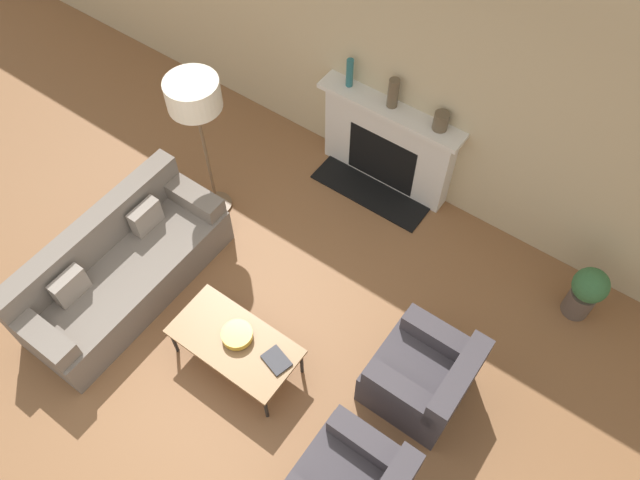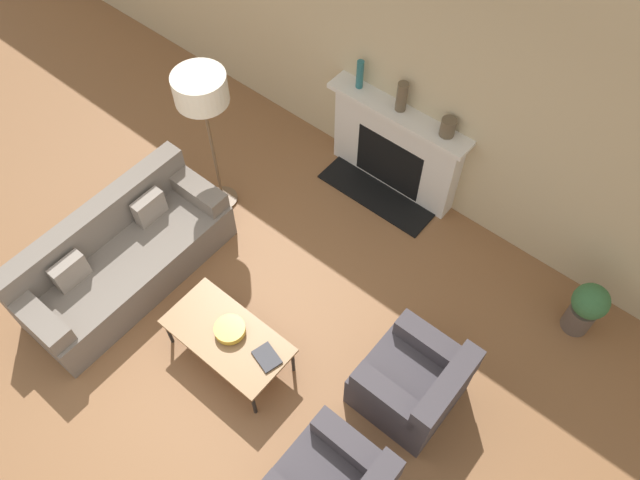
{
  "view_description": "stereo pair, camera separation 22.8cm",
  "coord_description": "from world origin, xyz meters",
  "px_view_note": "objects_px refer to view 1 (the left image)",
  "views": [
    {
      "loc": [
        1.97,
        -1.2,
        5.28
      ],
      "look_at": [
        0.02,
        1.53,
        0.45
      ],
      "focal_mm": 35.0,
      "sensor_mm": 36.0,
      "label": 1
    },
    {
      "loc": [
        2.16,
        -1.06,
        5.28
      ],
      "look_at": [
        0.02,
        1.53,
        0.45
      ],
      "focal_mm": 35.0,
      "sensor_mm": 36.0,
      "label": 2
    }
  ],
  "objects_px": {
    "coffee_table": "(235,342)",
    "bowl": "(237,335)",
    "couch": "(122,269)",
    "mantel_vase_center_left": "(393,93)",
    "mantel_vase_center_right": "(441,121)",
    "potted_plant": "(587,291)",
    "fireplace": "(387,145)",
    "armchair_far": "(424,378)",
    "floor_lamp": "(195,101)",
    "book": "(276,360)",
    "mantel_vase_left": "(350,73)"
  },
  "relations": [
    {
      "from": "mantel_vase_center_right",
      "to": "couch",
      "type": "bearing_deg",
      "value": -124.31
    },
    {
      "from": "fireplace",
      "to": "bowl",
      "type": "height_order",
      "value": "fireplace"
    },
    {
      "from": "book",
      "to": "couch",
      "type": "bearing_deg",
      "value": -162.27
    },
    {
      "from": "mantel_vase_center_right",
      "to": "floor_lamp",
      "type": "bearing_deg",
      "value": -142.03
    },
    {
      "from": "floor_lamp",
      "to": "mantel_vase_center_right",
      "type": "bearing_deg",
      "value": 37.97
    },
    {
      "from": "coffee_table",
      "to": "bowl",
      "type": "distance_m",
      "value": 0.09
    },
    {
      "from": "bowl",
      "to": "floor_lamp",
      "type": "bearing_deg",
      "value": 138.33
    },
    {
      "from": "couch",
      "to": "book",
      "type": "bearing_deg",
      "value": -87.41
    },
    {
      "from": "book",
      "to": "mantel_vase_center_left",
      "type": "height_order",
      "value": "mantel_vase_center_left"
    },
    {
      "from": "floor_lamp",
      "to": "mantel_vase_left",
      "type": "bearing_deg",
      "value": 61.97
    },
    {
      "from": "armchair_far",
      "to": "floor_lamp",
      "type": "relative_size",
      "value": 0.46
    },
    {
      "from": "book",
      "to": "mantel_vase_left",
      "type": "relative_size",
      "value": 0.86
    },
    {
      "from": "couch",
      "to": "mantel_vase_center_left",
      "type": "bearing_deg",
      "value": -25.7
    },
    {
      "from": "mantel_vase_center_left",
      "to": "potted_plant",
      "type": "distance_m",
      "value": 2.56
    },
    {
      "from": "armchair_far",
      "to": "floor_lamp",
      "type": "bearing_deg",
      "value": -100.91
    },
    {
      "from": "mantel_vase_left",
      "to": "potted_plant",
      "type": "bearing_deg",
      "value": -6.89
    },
    {
      "from": "fireplace",
      "to": "mantel_vase_center_right",
      "type": "xyz_separation_m",
      "value": [
        0.52,
        0.02,
        0.63
      ]
    },
    {
      "from": "fireplace",
      "to": "couch",
      "type": "xyz_separation_m",
      "value": [
        -1.28,
        -2.62,
        -0.2
      ]
    },
    {
      "from": "armchair_far",
      "to": "mantel_vase_center_right",
      "type": "distance_m",
      "value": 2.35
    },
    {
      "from": "floor_lamp",
      "to": "mantel_vase_left",
      "type": "relative_size",
      "value": 5.42
    },
    {
      "from": "fireplace",
      "to": "coffee_table",
      "type": "relative_size",
      "value": 1.39
    },
    {
      "from": "coffee_table",
      "to": "mantel_vase_left",
      "type": "height_order",
      "value": "mantel_vase_left"
    },
    {
      "from": "coffee_table",
      "to": "potted_plant",
      "type": "height_order",
      "value": "potted_plant"
    },
    {
      "from": "coffee_table",
      "to": "bowl",
      "type": "relative_size",
      "value": 4.19
    },
    {
      "from": "couch",
      "to": "mantel_vase_left",
      "type": "height_order",
      "value": "mantel_vase_left"
    },
    {
      "from": "armchair_far",
      "to": "potted_plant",
      "type": "distance_m",
      "value": 1.76
    },
    {
      "from": "armchair_far",
      "to": "book",
      "type": "xyz_separation_m",
      "value": [
        -1.07,
        -0.64,
        0.11
      ]
    },
    {
      "from": "armchair_far",
      "to": "potted_plant",
      "type": "bearing_deg",
      "value": 153.25
    },
    {
      "from": "armchair_far",
      "to": "mantel_vase_left",
      "type": "relative_size",
      "value": 2.51
    },
    {
      "from": "bowl",
      "to": "potted_plant",
      "type": "height_order",
      "value": "potted_plant"
    },
    {
      "from": "armchair_far",
      "to": "fireplace",
      "type": "bearing_deg",
      "value": -140.23
    },
    {
      "from": "mantel_vase_left",
      "to": "mantel_vase_center_right",
      "type": "xyz_separation_m",
      "value": [
        1.03,
        0.0,
        -0.06
      ]
    },
    {
      "from": "mantel_vase_left",
      "to": "potted_plant",
      "type": "xyz_separation_m",
      "value": [
        2.88,
        -0.35,
        -0.86
      ]
    },
    {
      "from": "coffee_table",
      "to": "book",
      "type": "height_order",
      "value": "book"
    },
    {
      "from": "mantel_vase_left",
      "to": "mantel_vase_center_left",
      "type": "height_order",
      "value": "mantel_vase_center_left"
    },
    {
      "from": "mantel_vase_left",
      "to": "floor_lamp",
      "type": "bearing_deg",
      "value": -118.03
    },
    {
      "from": "bowl",
      "to": "potted_plant",
      "type": "relative_size",
      "value": 0.43
    },
    {
      "from": "mantel_vase_center_left",
      "to": "coffee_table",
      "type": "bearing_deg",
      "value": -87.43
    },
    {
      "from": "fireplace",
      "to": "potted_plant",
      "type": "bearing_deg",
      "value": -7.99
    },
    {
      "from": "mantel_vase_center_left",
      "to": "mantel_vase_center_right",
      "type": "bearing_deg",
      "value": 0.0
    },
    {
      "from": "coffee_table",
      "to": "potted_plant",
      "type": "distance_m",
      "value": 3.21
    },
    {
      "from": "mantel_vase_left",
      "to": "potted_plant",
      "type": "height_order",
      "value": "mantel_vase_left"
    },
    {
      "from": "couch",
      "to": "coffee_table",
      "type": "distance_m",
      "value": 1.39
    },
    {
      "from": "fireplace",
      "to": "couch",
      "type": "bearing_deg",
      "value": -115.99
    },
    {
      "from": "mantel_vase_left",
      "to": "book",
      "type": "bearing_deg",
      "value": -68.14
    },
    {
      "from": "bowl",
      "to": "mantel_vase_left",
      "type": "relative_size",
      "value": 0.86
    },
    {
      "from": "mantel_vase_center_left",
      "to": "mantel_vase_left",
      "type": "bearing_deg",
      "value": 180.0
    },
    {
      "from": "couch",
      "to": "mantel_vase_center_right",
      "type": "xyz_separation_m",
      "value": [
        1.8,
        2.64,
        0.84
      ]
    },
    {
      "from": "fireplace",
      "to": "coffee_table",
      "type": "xyz_separation_m",
      "value": [
        0.11,
        -2.6,
        -0.13
      ]
    },
    {
      "from": "fireplace",
      "to": "coffee_table",
      "type": "height_order",
      "value": "fireplace"
    }
  ]
}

